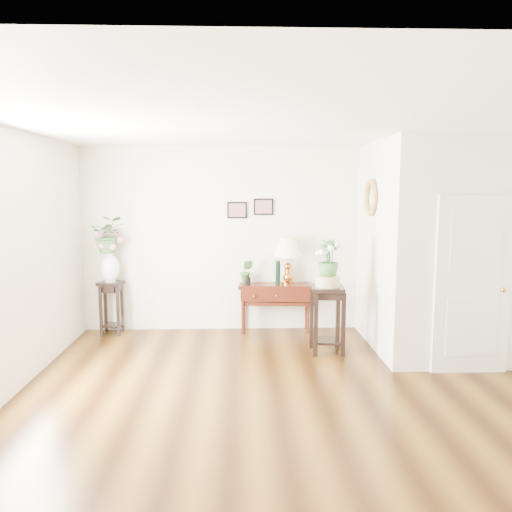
{
  "coord_description": "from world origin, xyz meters",
  "views": [
    {
      "loc": [
        -0.62,
        -4.85,
        2.15
      ],
      "look_at": [
        -0.41,
        1.3,
        1.34
      ],
      "focal_mm": 35.0,
      "sensor_mm": 36.0,
      "label": 1
    }
  ],
  "objects_px": {
    "console_table": "(275,308)",
    "plant_stand_a": "(112,308)",
    "table_lamp": "(288,261)",
    "plant_stand_b": "(327,319)"
  },
  "relations": [
    {
      "from": "console_table",
      "to": "plant_stand_a",
      "type": "distance_m",
      "value": 2.47
    },
    {
      "from": "table_lamp",
      "to": "plant_stand_a",
      "type": "distance_m",
      "value": 2.74
    },
    {
      "from": "table_lamp",
      "to": "plant_stand_a",
      "type": "xyz_separation_m",
      "value": [
        -2.65,
        -0.05,
        -0.69
      ]
    },
    {
      "from": "console_table",
      "to": "plant_stand_a",
      "type": "bearing_deg",
      "value": -174.55
    },
    {
      "from": "plant_stand_a",
      "to": "plant_stand_b",
      "type": "distance_m",
      "value": 3.22
    },
    {
      "from": "plant_stand_a",
      "to": "plant_stand_b",
      "type": "relative_size",
      "value": 0.9
    },
    {
      "from": "console_table",
      "to": "table_lamp",
      "type": "xyz_separation_m",
      "value": [
        0.18,
        0.0,
        0.72
      ]
    },
    {
      "from": "console_table",
      "to": "table_lamp",
      "type": "relative_size",
      "value": 1.55
    },
    {
      "from": "console_table",
      "to": "plant_stand_a",
      "type": "xyz_separation_m",
      "value": [
        -2.47,
        -0.05,
        0.03
      ]
    },
    {
      "from": "table_lamp",
      "to": "plant_stand_b",
      "type": "xyz_separation_m",
      "value": [
        0.43,
        -1.0,
        -0.65
      ]
    }
  ]
}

